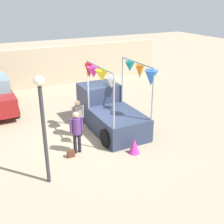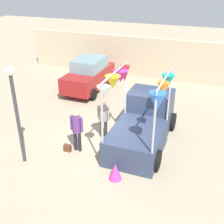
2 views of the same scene
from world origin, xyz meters
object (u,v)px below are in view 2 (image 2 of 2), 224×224
(folded_kite_bundle_magenta, at_px, (115,171))
(street_lamp, at_px, (15,102))
(vendor_truck, at_px, (144,121))
(person_customer, at_px, (77,127))
(parked_car, at_px, (89,74))
(person_vendor, at_px, (104,116))
(handbag, at_px, (68,148))

(folded_kite_bundle_magenta, bearing_deg, street_lamp, -175.64)
(vendor_truck, bearing_deg, person_customer, -142.91)
(vendor_truck, relative_size, parked_car, 1.02)
(person_vendor, bearing_deg, handbag, -121.44)
(street_lamp, height_order, folded_kite_bundle_magenta, street_lamp)
(handbag, distance_m, folded_kite_bundle_magenta, 2.47)
(street_lamp, relative_size, folded_kite_bundle_magenta, 6.03)
(street_lamp, bearing_deg, handbag, 44.09)
(person_customer, xyz_separation_m, person_vendor, (0.56, 1.28, -0.04))
(vendor_truck, bearing_deg, person_vendor, -167.65)
(street_lamp, bearing_deg, person_customer, 41.26)
(person_vendor, relative_size, folded_kite_bundle_magenta, 2.76)
(person_customer, bearing_deg, handbag, -150.26)
(vendor_truck, relative_size, street_lamp, 1.12)
(vendor_truck, relative_size, handbag, 14.50)
(person_customer, distance_m, person_vendor, 1.40)
(vendor_truck, distance_m, person_vendor, 1.64)
(parked_car, bearing_deg, vendor_truck, -44.00)
(parked_car, relative_size, folded_kite_bundle_magenta, 6.67)
(vendor_truck, relative_size, folded_kite_bundle_magenta, 6.77)
(handbag, xyz_separation_m, folded_kite_bundle_magenta, (2.30, -0.87, 0.16))
(folded_kite_bundle_magenta, bearing_deg, vendor_truck, 85.61)
(parked_car, distance_m, folded_kite_bundle_magenta, 8.23)
(person_vendor, bearing_deg, parked_car, 121.54)
(folded_kite_bundle_magenta, bearing_deg, parked_car, 121.27)
(person_vendor, distance_m, handbag, 1.94)
(street_lamp, xyz_separation_m, folded_kite_bundle_magenta, (3.47, 0.27, -2.09))
(parked_car, xyz_separation_m, handbag, (1.96, -6.15, -0.80))
(person_vendor, height_order, handbag, person_vendor)
(person_vendor, xyz_separation_m, street_lamp, (-2.08, -2.61, 1.39))
(parked_car, relative_size, person_customer, 2.32)
(handbag, bearing_deg, street_lamp, -135.91)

